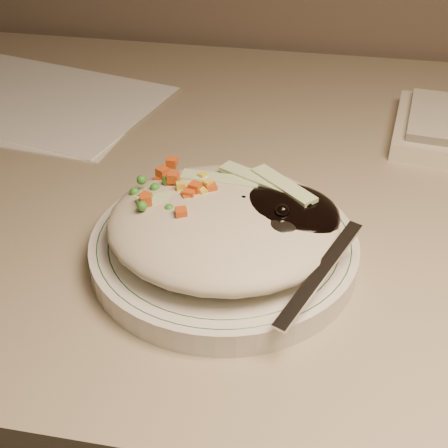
# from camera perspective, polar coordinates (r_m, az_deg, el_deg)

# --- Properties ---
(desk) EXTENTS (1.40, 0.70, 0.74)m
(desk) POSITION_cam_1_polar(r_m,az_deg,el_deg) (0.78, 10.33, -8.40)
(desk) COLOR gray
(desk) RESTS_ON ground
(plate) EXTENTS (0.23, 0.23, 0.02)m
(plate) POSITION_cam_1_polar(r_m,az_deg,el_deg) (0.53, -0.00, -2.26)
(plate) COLOR silver
(plate) RESTS_ON desk
(plate_rim) EXTENTS (0.22, 0.22, 0.00)m
(plate_rim) POSITION_cam_1_polar(r_m,az_deg,el_deg) (0.53, -0.00, -1.41)
(plate_rim) COLOR #144723
(plate_rim) RESTS_ON plate
(meal) EXTENTS (0.21, 0.19, 0.05)m
(meal) POSITION_cam_1_polar(r_m,az_deg,el_deg) (0.51, 0.46, 0.41)
(meal) COLOR #B5AC92
(meal) RESTS_ON plate
(papers) EXTENTS (0.34, 0.27, 0.00)m
(papers) POSITION_cam_1_polar(r_m,az_deg,el_deg) (0.84, -17.09, 10.61)
(papers) COLOR white
(papers) RESTS_ON desk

